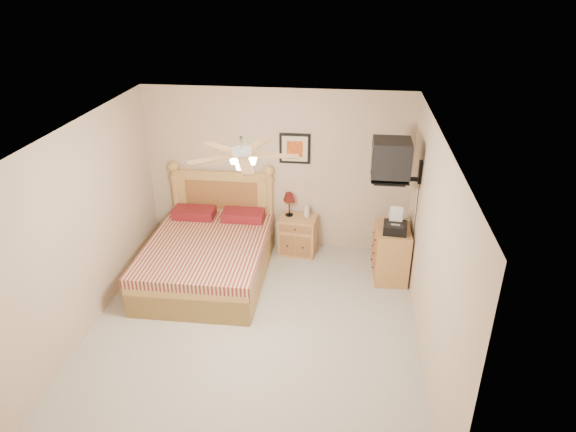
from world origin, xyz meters
name	(u,v)px	position (x,y,z in m)	size (l,w,h in m)	color
floor	(253,331)	(0.00, 0.00, 0.00)	(4.50, 4.50, 0.00)	#A29C92
ceiling	(245,135)	(0.00, 0.00, 2.50)	(4.00, 4.50, 0.04)	white
wall_back	(277,171)	(0.00, 2.25, 1.25)	(4.00, 0.04, 2.50)	#C2A98F
wall_front	(191,390)	(0.00, -2.25, 1.25)	(4.00, 0.04, 2.50)	#C2A98F
wall_left	(81,232)	(-2.00, 0.00, 1.25)	(0.04, 4.50, 2.50)	#C2A98F
wall_right	(431,253)	(2.00, 0.00, 1.25)	(0.04, 4.50, 2.50)	#C2A98F
bed	(205,236)	(-0.85, 1.12, 0.68)	(1.61, 2.11, 1.36)	#A67D45
nightstand	(298,235)	(0.35, 2.00, 0.30)	(0.55, 0.41, 0.60)	#B47F44
table_lamp	(289,204)	(0.21, 2.07, 0.79)	(0.20, 0.20, 0.38)	#531310
lotion_bottle	(307,210)	(0.48, 2.05, 0.71)	(0.09, 0.09, 0.22)	silver
framed_picture	(295,149)	(0.27, 2.23, 1.62)	(0.46, 0.04, 0.46)	black
dresser	(391,253)	(1.73, 1.47, 0.39)	(0.46, 0.66, 0.78)	#AA6C44
fax_machine	(396,221)	(1.74, 1.35, 0.95)	(0.31, 0.33, 0.33)	black
magazine_lower	(392,218)	(1.73, 1.74, 0.80)	(0.22, 0.30, 0.03)	beige
magazine_upper	(394,216)	(1.75, 1.77, 0.82)	(0.20, 0.27, 0.02)	tan
wall_tv	(403,161)	(1.75, 1.34, 1.81)	(0.56, 0.46, 0.58)	black
ceiling_fan	(242,154)	(0.00, -0.20, 2.36)	(1.14, 1.14, 0.28)	white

